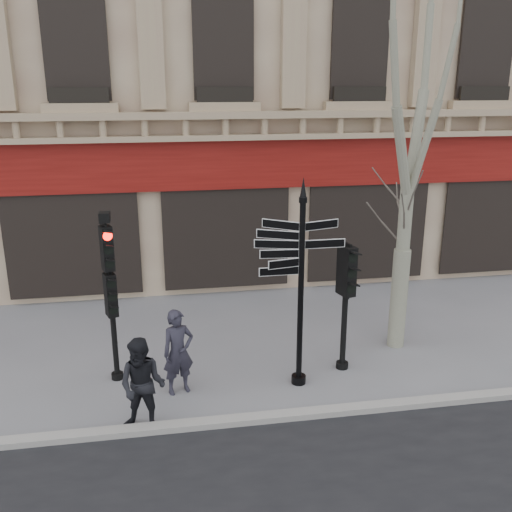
% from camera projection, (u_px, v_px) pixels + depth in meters
% --- Properties ---
extents(ground, '(80.00, 80.00, 0.00)m').
position_uv_depth(ground, '(257.00, 380.00, 11.30)').
color(ground, slate).
rests_on(ground, ground).
extents(kerb, '(80.00, 0.25, 0.12)m').
position_uv_depth(kerb, '(271.00, 417.00, 9.96)').
color(kerb, gray).
rests_on(kerb, ground).
extents(fingerpost, '(1.97, 1.97, 4.07)m').
position_uv_depth(fingerpost, '(302.00, 250.00, 10.40)').
color(fingerpost, black).
rests_on(fingerpost, ground).
extents(traffic_signal_main, '(0.44, 0.38, 3.40)m').
position_uv_depth(traffic_signal_main, '(109.00, 277.00, 10.73)').
color(traffic_signal_main, black).
rests_on(traffic_signal_main, ground).
extents(traffic_signal_secondary, '(0.51, 0.42, 2.63)m').
position_uv_depth(traffic_signal_secondary, '(346.00, 285.00, 11.25)').
color(traffic_signal_secondary, black).
rests_on(traffic_signal_secondary, ground).
extents(plane_tree, '(3.25, 3.25, 8.64)m').
position_uv_depth(plane_tree, '(418.00, 60.00, 11.00)').
color(plane_tree, gray).
rests_on(plane_tree, ground).
extents(pedestrian_a, '(0.70, 0.57, 1.66)m').
position_uv_depth(pedestrian_a, '(178.00, 352.00, 10.66)').
color(pedestrian_a, '#24222E').
rests_on(pedestrian_a, ground).
extents(pedestrian_b, '(0.97, 0.86, 1.68)m').
position_uv_depth(pedestrian_b, '(143.00, 386.00, 9.48)').
color(pedestrian_b, black).
rests_on(pedestrian_b, ground).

